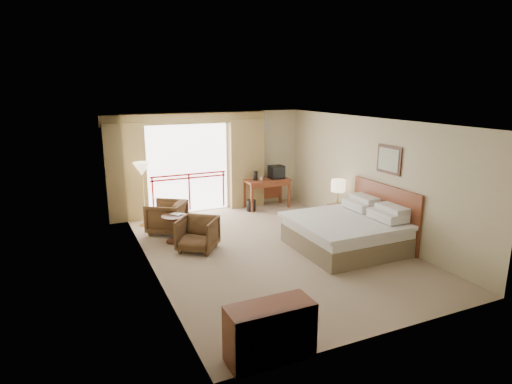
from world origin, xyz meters
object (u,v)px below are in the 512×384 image
tv (276,172)px  dresser (270,332)px  armchair_far (167,232)px  floor_lamp (142,171)px  nightstand (338,216)px  bed (348,231)px  armchair_near (198,250)px  table_lamp (338,186)px  desk (266,185)px  side_table (174,224)px  wastebasket (251,205)px

tv → dresser: tv is taller
tv → dresser: 7.14m
armchair_far → floor_lamp: 1.61m
armchair_far → floor_lamp: (-0.38, 0.76, 1.37)m
nightstand → armchair_far: (-3.95, 1.29, -0.27)m
bed → floor_lamp: floor_lamp is taller
armchair_near → dresser: size_ratio=0.70×
tv → floor_lamp: floor_lamp is taller
bed → nightstand: size_ratio=4.00×
table_lamp → armchair_far: bearing=162.6°
nightstand → table_lamp: bearing=89.3°
table_lamp → dresser: (-3.87, -4.11, -0.64)m
armchair_far → desk: bearing=142.4°
tv → desk: bearing=168.0°
nightstand → tv: 2.43m
tv → armchair_near: size_ratio=0.53×
desk → floor_lamp: bearing=-172.3°
bed → side_table: bed is taller
desk → armchair_near: (-2.75, -2.40, -0.64)m
bed → floor_lamp: (-3.64, 3.37, 0.99)m
side_table → dresser: bearing=-89.1°
bed → wastebasket: (-0.73, 3.43, -0.22)m
bed → dresser: bearing=-139.3°
table_lamp → side_table: table_lamp is taller
tv → wastebasket: tv is taller
side_table → dresser: (0.07, -4.64, -0.04)m
wastebasket → dresser: dresser is taller
side_table → tv: bearing=26.3°
table_lamp → armchair_far: (-3.95, 1.24, -1.01)m
wastebasket → bed: bearing=-78.0°
tv → nightstand: bearing=-76.3°
bed → wastebasket: bearing=102.0°
bed → dresser: (-3.18, -2.74, -0.01)m
table_lamp → tv: size_ratio=1.50×
desk → tv: (0.30, -0.06, 0.36)m
armchair_near → floor_lamp: size_ratio=0.49×
desk → armchair_near: desk is taller
wastebasket → armchair_near: armchair_near is taller
table_lamp → desk: size_ratio=0.49×
armchair_near → wastebasket: bearing=83.1°
floor_lamp → nightstand: bearing=-25.3°
armchair_far → table_lamp: bearing=106.8°
armchair_far → nightstand: bearing=106.1°
table_lamp → floor_lamp: size_ratio=0.39×
side_table → table_lamp: bearing=-7.6°
desk → armchair_far: 3.31m
desk → wastebasket: size_ratio=4.02×
nightstand → armchair_far: nightstand is taller
tv → wastebasket: bearing=-171.1°
armchair_near → side_table: 0.86m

